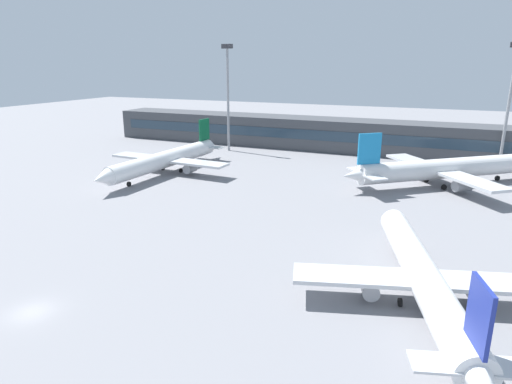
{
  "coord_description": "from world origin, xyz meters",
  "views": [
    {
      "loc": [
        37.03,
        -27.45,
        24.56
      ],
      "look_at": [
        7.7,
        40.0,
        3.0
      ],
      "focal_mm": 30.97,
      "sensor_mm": 36.0,
      "label": 1
    }
  ],
  "objects_px": {
    "airplane_mid": "(165,160)",
    "floodlight_tower_east": "(228,91)",
    "airplane_near": "(421,273)",
    "airplane_far": "(447,169)",
    "floodlight_tower_west": "(510,98)"
  },
  "relations": [
    {
      "from": "airplane_mid",
      "to": "floodlight_tower_east",
      "type": "height_order",
      "value": "floodlight_tower_east"
    },
    {
      "from": "airplane_mid",
      "to": "airplane_far",
      "type": "bearing_deg",
      "value": 13.95
    },
    {
      "from": "airplane_near",
      "to": "floodlight_tower_east",
      "type": "bearing_deg",
      "value": 130.45
    },
    {
      "from": "airplane_near",
      "to": "floodlight_tower_east",
      "type": "distance_m",
      "value": 89.02
    },
    {
      "from": "floodlight_tower_west",
      "to": "airplane_near",
      "type": "bearing_deg",
      "value": -100.38
    },
    {
      "from": "airplane_far",
      "to": "floodlight_tower_west",
      "type": "bearing_deg",
      "value": 62.03
    },
    {
      "from": "floodlight_tower_east",
      "to": "floodlight_tower_west",
      "type": "bearing_deg",
      "value": 4.84
    },
    {
      "from": "airplane_near",
      "to": "floodlight_tower_west",
      "type": "xyz_separation_m",
      "value": [
        13.35,
        72.88,
        13.67
      ]
    },
    {
      "from": "airplane_mid",
      "to": "floodlight_tower_east",
      "type": "bearing_deg",
      "value": 88.71
    },
    {
      "from": "airplane_near",
      "to": "floodlight_tower_east",
      "type": "relative_size",
      "value": 1.3
    },
    {
      "from": "airplane_near",
      "to": "airplane_mid",
      "type": "relative_size",
      "value": 0.88
    },
    {
      "from": "airplane_far",
      "to": "airplane_near",
      "type": "bearing_deg",
      "value": -91.85
    },
    {
      "from": "airplane_near",
      "to": "floodlight_tower_west",
      "type": "distance_m",
      "value": 75.34
    },
    {
      "from": "airplane_near",
      "to": "floodlight_tower_west",
      "type": "height_order",
      "value": "floodlight_tower_west"
    },
    {
      "from": "floodlight_tower_east",
      "to": "airplane_far",
      "type": "bearing_deg",
      "value": -15.33
    }
  ]
}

